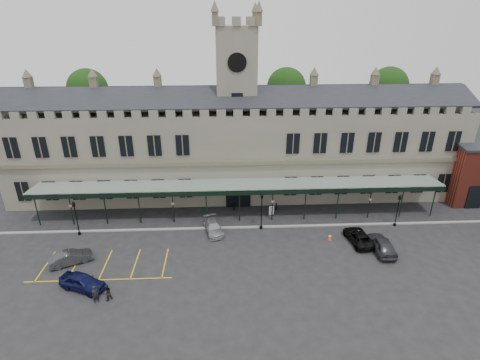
{
  "coord_description": "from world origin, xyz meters",
  "views": [
    {
      "loc": [
        -1.82,
        -32.79,
        23.24
      ],
      "look_at": [
        0.0,
        6.0,
        6.0
      ],
      "focal_mm": 28.0,
      "sensor_mm": 36.0,
      "label": 1
    }
  ],
  "objects_px": {
    "sign_board": "(271,210)",
    "car_right_a": "(382,244)",
    "clock_tower": "(236,99)",
    "car_left_b": "(71,258)",
    "person_a": "(96,294)",
    "car_left_a": "(82,282)",
    "lamp_post_left": "(76,215)",
    "traffic_cone": "(330,237)",
    "lamp_post_mid": "(262,207)",
    "car_van": "(359,237)",
    "car_taxi": "(213,227)",
    "person_b": "(107,293)",
    "station_building": "(237,148)",
    "lamp_post_right": "(398,208)"
  },
  "relations": [
    {
      "from": "person_a",
      "to": "person_b",
      "type": "relative_size",
      "value": 1.09
    },
    {
      "from": "car_left_a",
      "to": "car_van",
      "type": "relative_size",
      "value": 0.94
    },
    {
      "from": "traffic_cone",
      "to": "car_left_b",
      "type": "bearing_deg",
      "value": -173.64
    },
    {
      "from": "car_right_a",
      "to": "lamp_post_mid",
      "type": "bearing_deg",
      "value": -22.54
    },
    {
      "from": "clock_tower",
      "to": "car_right_a",
      "type": "height_order",
      "value": "clock_tower"
    },
    {
      "from": "clock_tower",
      "to": "person_a",
      "type": "height_order",
      "value": "clock_tower"
    },
    {
      "from": "clock_tower",
      "to": "sign_board",
      "type": "height_order",
      "value": "clock_tower"
    },
    {
      "from": "car_right_a",
      "to": "person_b",
      "type": "relative_size",
      "value": 2.94
    },
    {
      "from": "lamp_post_mid",
      "to": "car_taxi",
      "type": "bearing_deg",
      "value": -175.32
    },
    {
      "from": "clock_tower",
      "to": "lamp_post_left",
      "type": "bearing_deg",
      "value": -149.02
    },
    {
      "from": "clock_tower",
      "to": "car_left_b",
      "type": "xyz_separation_m",
      "value": [
        -17.5,
        -16.6,
        -12.42
      ]
    },
    {
      "from": "car_left_b",
      "to": "car_van",
      "type": "relative_size",
      "value": 0.89
    },
    {
      "from": "car_taxi",
      "to": "car_right_a",
      "type": "bearing_deg",
      "value": -28.57
    },
    {
      "from": "station_building",
      "to": "person_b",
      "type": "bearing_deg",
      "value": -119.07
    },
    {
      "from": "car_left_b",
      "to": "car_van",
      "type": "bearing_deg",
      "value": -111.11
    },
    {
      "from": "lamp_post_mid",
      "to": "car_left_b",
      "type": "bearing_deg",
      "value": -163.71
    },
    {
      "from": "car_right_a",
      "to": "person_b",
      "type": "xyz_separation_m",
      "value": [
        -27.16,
        -6.27,
        -0.0
      ]
    },
    {
      "from": "traffic_cone",
      "to": "car_left_a",
      "type": "distance_m",
      "value": 25.93
    },
    {
      "from": "car_left_b",
      "to": "car_left_a",
      "type": "bearing_deg",
      "value": -173.54
    },
    {
      "from": "car_taxi",
      "to": "car_left_b",
      "type": "bearing_deg",
      "value": -173.35
    },
    {
      "from": "car_taxi",
      "to": "car_van",
      "type": "relative_size",
      "value": 0.92
    },
    {
      "from": "car_right_a",
      "to": "traffic_cone",
      "type": "bearing_deg",
      "value": -25.99
    },
    {
      "from": "car_taxi",
      "to": "person_b",
      "type": "relative_size",
      "value": 2.67
    },
    {
      "from": "lamp_post_left",
      "to": "traffic_cone",
      "type": "distance_m",
      "value": 28.7
    },
    {
      "from": "sign_board",
      "to": "clock_tower",
      "type": "bearing_deg",
      "value": 100.92
    },
    {
      "from": "clock_tower",
      "to": "traffic_cone",
      "type": "xyz_separation_m",
      "value": [
        9.95,
        -13.54,
        -12.76
      ]
    },
    {
      "from": "station_building",
      "to": "car_van",
      "type": "xyz_separation_m",
      "value": [
        13.0,
        -14.07,
        -5.81
      ]
    },
    {
      "from": "lamp_post_mid",
      "to": "car_left_b",
      "type": "height_order",
      "value": "lamp_post_mid"
    },
    {
      "from": "car_van",
      "to": "person_b",
      "type": "distance_m",
      "value": 26.55
    },
    {
      "from": "lamp_post_mid",
      "to": "sign_board",
      "type": "xyz_separation_m",
      "value": [
        1.63,
        3.28,
        -2.23
      ]
    },
    {
      "from": "station_building",
      "to": "person_b",
      "type": "xyz_separation_m",
      "value": [
        -12.3,
        -22.12,
        -5.66
      ]
    },
    {
      "from": "lamp_post_mid",
      "to": "car_taxi",
      "type": "distance_m",
      "value": 6.06
    },
    {
      "from": "car_left_b",
      "to": "person_b",
      "type": "height_order",
      "value": "person_b"
    },
    {
      "from": "person_a",
      "to": "car_van",
      "type": "bearing_deg",
      "value": -17.81
    },
    {
      "from": "sign_board",
      "to": "car_right_a",
      "type": "bearing_deg",
      "value": -55.95
    },
    {
      "from": "lamp_post_mid",
      "to": "person_b",
      "type": "relative_size",
      "value": 2.94
    },
    {
      "from": "clock_tower",
      "to": "car_right_a",
      "type": "relative_size",
      "value": 5.21
    },
    {
      "from": "car_left_b",
      "to": "person_a",
      "type": "bearing_deg",
      "value": -169.55
    },
    {
      "from": "car_left_a",
      "to": "car_van",
      "type": "bearing_deg",
      "value": -53.95
    },
    {
      "from": "lamp_post_mid",
      "to": "car_van",
      "type": "relative_size",
      "value": 1.01
    },
    {
      "from": "station_building",
      "to": "lamp_post_right",
      "type": "height_order",
      "value": "station_building"
    },
    {
      "from": "clock_tower",
      "to": "car_left_b",
      "type": "relative_size",
      "value": 5.94
    },
    {
      "from": "clock_tower",
      "to": "car_left_a",
      "type": "distance_m",
      "value": 28.3
    },
    {
      "from": "traffic_cone",
      "to": "car_left_b",
      "type": "relative_size",
      "value": 0.17
    },
    {
      "from": "station_building",
      "to": "clock_tower",
      "type": "xyz_separation_m",
      "value": [
        0.0,
        0.09,
        6.64
      ]
    },
    {
      "from": "lamp_post_right",
      "to": "person_a",
      "type": "xyz_separation_m",
      "value": [
        -31.77,
        -11.63,
        -1.57
      ]
    },
    {
      "from": "clock_tower",
      "to": "person_b",
      "type": "distance_m",
      "value": 28.21
    },
    {
      "from": "car_left_b",
      "to": "car_van",
      "type": "distance_m",
      "value": 30.6
    },
    {
      "from": "traffic_cone",
      "to": "car_van",
      "type": "relative_size",
      "value": 0.15
    },
    {
      "from": "station_building",
      "to": "lamp_post_mid",
      "type": "relative_size",
      "value": 12.62
    }
  ]
}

